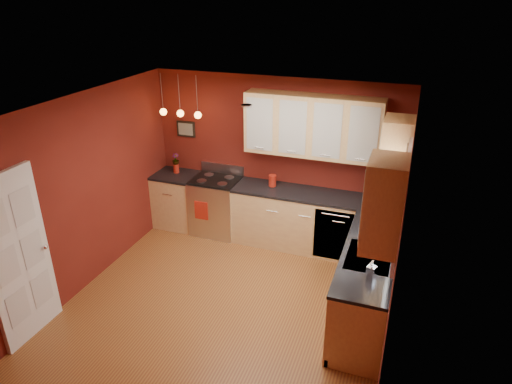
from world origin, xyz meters
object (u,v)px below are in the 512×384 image
(coffee_maker, at_px, (387,193))
(soap_pump, at_px, (372,269))
(red_canister, at_px, (272,181))
(sink, at_px, (369,258))
(gas_range, at_px, (217,205))

(coffee_maker, bearing_deg, soap_pump, -73.75)
(coffee_maker, distance_m, soap_pump, 2.05)
(red_canister, xyz_separation_m, coffee_maker, (1.72, 0.07, 0.02))
(coffee_maker, bearing_deg, sink, -75.95)
(sink, distance_m, red_canister, 2.30)
(coffee_maker, bearing_deg, red_canister, -162.04)
(coffee_maker, xyz_separation_m, soap_pump, (0.03, -2.05, -0.01))
(sink, relative_size, coffee_maker, 2.79)
(gas_range, relative_size, sink, 1.59)
(soap_pump, bearing_deg, gas_range, 144.65)
(gas_range, height_order, coffee_maker, coffee_maker)
(gas_range, xyz_separation_m, soap_pump, (2.69, -1.91, 0.56))
(sink, height_order, coffee_maker, sink)
(red_canister, distance_m, soap_pump, 2.64)
(sink, bearing_deg, red_canister, 136.92)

